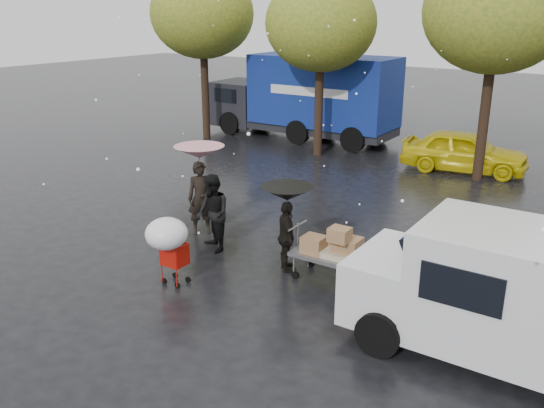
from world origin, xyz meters
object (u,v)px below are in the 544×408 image
Objects in this scene: person_pink at (201,198)px; shopping_cart at (168,237)px; white_van at (518,297)px; yellow_taxi at (464,151)px; blue_truck at (306,97)px; person_black at (287,237)px; vendor_cart at (333,249)px.

person_pink is 1.24× the size of shopping_cart.
white_van is 1.18× the size of yellow_taxi.
yellow_taxi is at bearing -12.20° from blue_truck.
blue_truck is (-4.85, 13.49, 0.69)m from shopping_cart.
shopping_cart is at bearing 96.17° from person_black.
yellow_taxi is (3.72, 9.34, -0.20)m from person_pink.
person_pink is 10.05m from yellow_taxi.
shopping_cart is 0.30× the size of white_van.
person_black is (2.91, -0.66, -0.14)m from person_pink.
blue_truck is (-3.49, 10.90, 0.85)m from person_pink.
person_pink is 1.20× the size of vendor_cart.
shopping_cart is at bearing -142.48° from vendor_cart.
person_black reaches higher than yellow_taxi.
person_black is 1.06× the size of shopping_cart.
person_black is at bearing 51.28° from shopping_cart.
white_van is at bearing 9.39° from shopping_cart.
vendor_cart is at bearing 172.73° from yellow_taxi.
shopping_cart is (1.36, -2.59, 0.15)m from person_pink.
blue_truck reaches higher than shopping_cart.
shopping_cart is at bearing -70.22° from blue_truck.
vendor_cart is 13.73m from blue_truck.
yellow_taxi is (-3.94, 10.89, -0.45)m from white_van.
white_van is at bearing -48.16° from blue_truck.
white_van is (3.69, -0.96, 0.43)m from vendor_cart.
person_pink is 0.22× the size of blue_truck.
blue_truck is at bearing 109.78° from shopping_cart.
person_pink is 1.18× the size of person_black.
person_black is 2.49m from shopping_cart.
person_black is at bearing 169.43° from white_van.
blue_truck is at bearing 131.84° from white_van.
vendor_cart is 0.18× the size of blue_truck.
person_pink is at bearing 168.55° from white_van.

